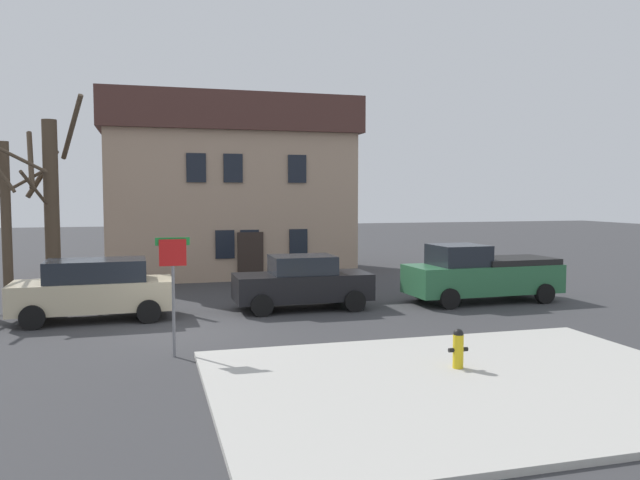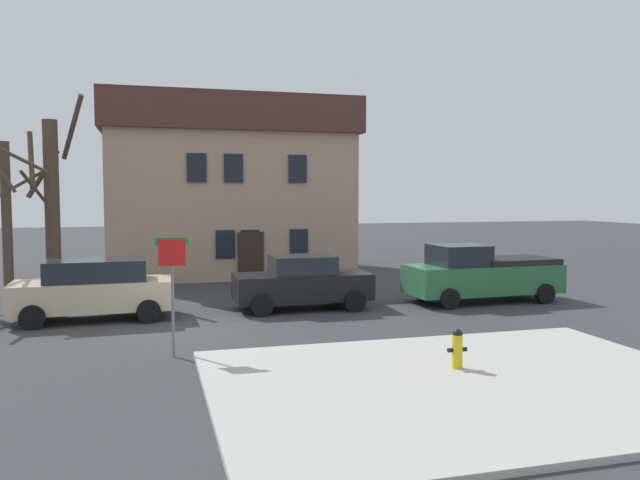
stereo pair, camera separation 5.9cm
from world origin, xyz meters
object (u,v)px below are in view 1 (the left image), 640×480
building_main (227,186)px  car_black_sedan (302,282)px  tree_bare_far (52,201)px  fire_hydrant (458,348)px  tree_bare_mid (6,213)px  car_beige_wagon (94,289)px  street_sign_pole (173,273)px  pickup_truck_green (481,274)px

building_main → car_black_sedan: size_ratio=2.59×
tree_bare_far → fire_hydrant: bearing=-54.0°
building_main → tree_bare_mid: (-8.23, -7.00, -0.99)m
car_black_sedan → fire_hydrant: (1.34, -7.93, -0.32)m
building_main → tree_bare_mid: size_ratio=1.94×
car_beige_wagon → street_sign_pole: bearing=-67.1°
tree_bare_far → building_main: bearing=37.8°
tree_bare_far → car_beige_wagon: (1.80, -5.15, -2.51)m
tree_bare_far → car_black_sedan: size_ratio=1.68×
tree_bare_mid → street_sign_pole: size_ratio=2.13×
car_beige_wagon → pickup_truck_green: 12.60m
fire_hydrant → car_beige_wagon: bearing=134.2°
tree_bare_mid → pickup_truck_green: bearing=-13.6°
building_main → fire_hydrant: bearing=-82.5°
tree_bare_far → car_black_sedan: 9.91m
building_main → car_beige_wagon: (-5.23, -10.59, -3.15)m
car_black_sedan → pickup_truck_green: size_ratio=0.81×
fire_hydrant → tree_bare_far: bearing=126.0°
building_main → street_sign_pole: bearing=-101.5°
building_main → tree_bare_mid: bearing=-139.6°
pickup_truck_green → fire_hydrant: pickup_truck_green is taller
tree_bare_mid → car_black_sedan: 10.21m
tree_bare_far → pickup_truck_green: size_ratio=1.36×
car_black_sedan → pickup_truck_green: (6.28, -0.26, 0.10)m
car_black_sedan → pickup_truck_green: 6.29m
building_main → pickup_truck_green: size_ratio=2.10×
building_main → car_black_sedan: (1.09, -10.53, -3.21)m
car_beige_wagon → street_sign_pole: (2.08, -4.93, 0.98)m
building_main → tree_bare_mid: building_main is taller
tree_bare_far → street_sign_pole: size_ratio=2.68×
car_beige_wagon → pickup_truck_green: size_ratio=0.85×
street_sign_pole → car_beige_wagon: bearing=112.9°
fire_hydrant → street_sign_pole: (-5.57, 2.93, 1.37)m
pickup_truck_green → street_sign_pole: 11.57m
car_black_sedan → tree_bare_far: bearing=147.9°
building_main → tree_bare_far: bearing=-142.2°
street_sign_pole → tree_bare_far: bearing=111.0°
tree_bare_mid → car_beige_wagon: 5.16m
building_main → car_beige_wagon: bearing=-116.3°
building_main → tree_bare_far: building_main is taller
tree_bare_far → pickup_truck_green: (14.39, -5.34, -2.48)m
car_black_sedan → car_beige_wagon: bearing=-179.4°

